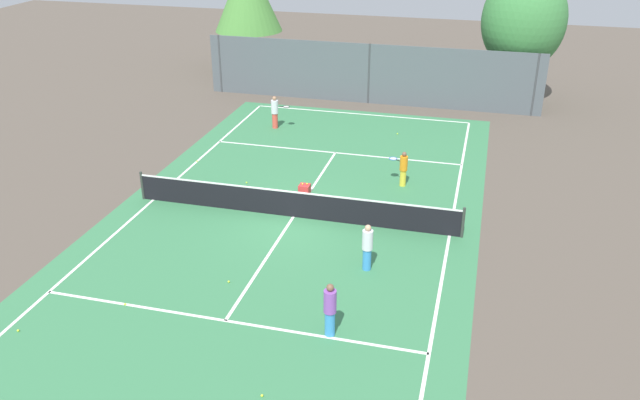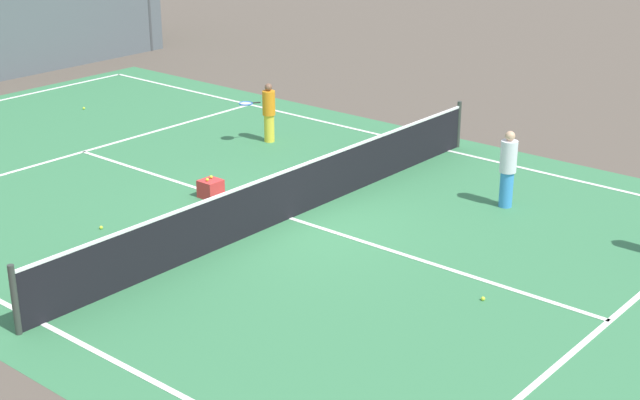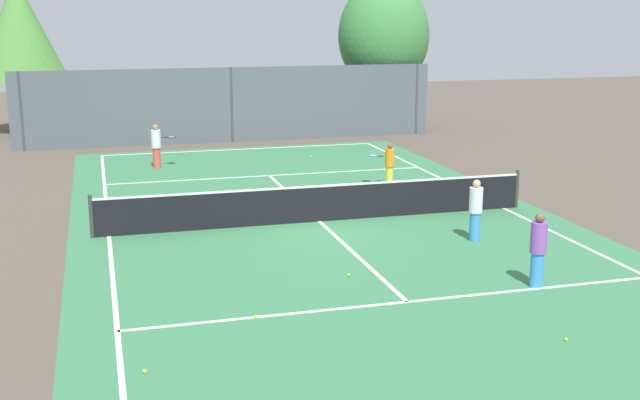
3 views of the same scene
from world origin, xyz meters
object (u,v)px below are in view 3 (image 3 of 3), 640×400
object	(u,v)px
tennis_ball_2	(485,200)
tennis_ball_4	(209,207)
tennis_ball_1	(145,371)
tennis_ball_6	(256,317)
tennis_ball_5	(349,275)
tennis_ball_0	(566,339)
player_1	(538,249)
player_2	(476,210)
player_3	(157,146)
tennis_ball_3	(311,157)
ball_crate	(296,199)
tennis_ball_7	(107,201)
player_0	(389,164)

from	to	relation	value
tennis_ball_2	tennis_ball_4	world-z (taller)	same
tennis_ball_1	tennis_ball_6	size ratio (longest dim) A/B	1.00
tennis_ball_4	tennis_ball_5	distance (m)	7.20
tennis_ball_0	tennis_ball_6	distance (m)	5.53
player_1	tennis_ball_4	world-z (taller)	player_1
player_2	player_3	world-z (taller)	player_3
tennis_ball_6	player_2	bearing A→B (deg)	30.26
player_1	player_3	distance (m)	16.47
tennis_ball_1	tennis_ball_3	bearing A→B (deg)	67.22
tennis_ball_4	tennis_ball_5	world-z (taller)	same
tennis_ball_0	tennis_ball_2	xyz separation A→B (m)	(3.51, 9.92, 0.00)
player_1	ball_crate	bearing A→B (deg)	110.25
tennis_ball_2	tennis_ball_0	bearing A→B (deg)	-109.51
ball_crate	tennis_ball_1	distance (m)	11.38
player_3	player_1	bearing A→B (deg)	-66.82
tennis_ball_5	tennis_ball_7	distance (m)	9.78
player_0	tennis_ball_7	size ratio (longest dim) A/B	21.49
tennis_ball_2	player_0	bearing A→B (deg)	127.93
player_2	tennis_ball_1	distance (m)	9.98
player_2	tennis_ball_7	xyz separation A→B (m)	(-8.68, 6.69, -0.75)
tennis_ball_0	tennis_ball_4	world-z (taller)	same
tennis_ball_3	tennis_ball_5	world-z (taller)	same
tennis_ball_0	tennis_ball_6	world-z (taller)	same
player_1	ball_crate	world-z (taller)	player_1
tennis_ball_2	ball_crate	bearing A→B (deg)	169.99
tennis_ball_0	tennis_ball_1	bearing A→B (deg)	174.51
tennis_ball_0	tennis_ball_7	bearing A→B (deg)	120.07
tennis_ball_0	tennis_ball_6	bearing A→B (deg)	153.33
player_0	tennis_ball_3	distance (m)	5.92
ball_crate	tennis_ball_5	xyz separation A→B (m)	(-0.47, -6.59, -0.15)
tennis_ball_0	tennis_ball_7	size ratio (longest dim) A/B	1.00
player_1	tennis_ball_7	distance (m)	13.18
player_2	tennis_ball_3	distance (m)	12.33
tennis_ball_0	tennis_ball_7	world-z (taller)	same
player_0	player_2	bearing A→B (deg)	-91.39
player_0	tennis_ball_0	bearing A→B (deg)	-96.46
player_2	tennis_ball_5	size ratio (longest dim) A/B	23.30
tennis_ball_3	ball_crate	bearing A→B (deg)	-108.19
player_3	ball_crate	xyz separation A→B (m)	(3.44, -6.88, -0.64)
player_2	player_3	xyz separation A→B (m)	(-6.79, 11.68, 0.03)
player_2	tennis_ball_5	world-z (taller)	player_2
tennis_ball_6	tennis_ball_7	size ratio (longest dim) A/B	1.00
player_3	tennis_ball_4	xyz separation A→B (m)	(0.95, -6.56, -0.79)
player_0	tennis_ball_7	bearing A→B (deg)	178.69
tennis_ball_1	tennis_ball_6	xyz separation A→B (m)	(2.12, 1.80, 0.00)
tennis_ball_2	tennis_ball_3	xyz separation A→B (m)	(-3.15, 8.46, 0.00)
player_1	tennis_ball_6	size ratio (longest dim) A/B	23.79
tennis_ball_7	player_1	bearing A→B (deg)	-50.49
player_0	tennis_ball_5	world-z (taller)	player_0
player_1	tennis_ball_4	size ratio (longest dim) A/B	23.79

